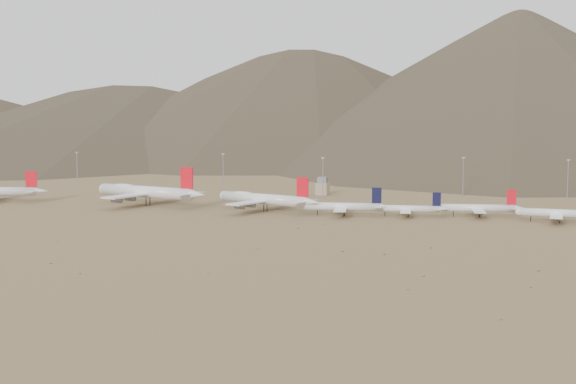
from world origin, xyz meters
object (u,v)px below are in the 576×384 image
(widebody_east, at_px, (264,199))
(control_tower, at_px, (322,187))
(narrowbody_b, at_px, (409,209))
(widebody_centre, at_px, (147,192))
(narrowbody_a, at_px, (345,207))

(widebody_east, distance_m, control_tower, 93.39)
(widebody_east, xyz_separation_m, narrowbody_b, (80.78, 0.25, -2.73))
(widebody_centre, xyz_separation_m, control_tower, (86.25, 86.01, -2.93))
(widebody_east, relative_size, control_tower, 5.49)
(widebody_centre, height_order, narrowbody_b, widebody_centre)
(narrowbody_a, bearing_deg, control_tower, 101.41)
(widebody_centre, bearing_deg, narrowbody_b, 12.89)
(widebody_centre, relative_size, control_tower, 6.55)
(widebody_centre, height_order, control_tower, widebody_centre)
(narrowbody_a, height_order, narrowbody_b, narrowbody_a)
(control_tower, bearing_deg, widebody_east, -96.59)
(narrowbody_a, bearing_deg, widebody_centre, 165.14)
(widebody_centre, distance_m, widebody_east, 75.84)
(widebody_centre, distance_m, control_tower, 121.84)
(widebody_centre, xyz_separation_m, widebody_east, (75.53, -6.74, -1.20))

